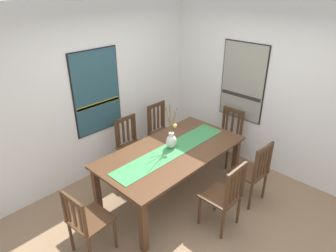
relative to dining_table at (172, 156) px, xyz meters
name	(u,v)px	position (x,y,z in m)	size (l,w,h in m)	color
ground_plane	(189,216)	(-0.15, -0.48, -0.70)	(6.40, 6.40, 0.03)	#8E7051
wall_back	(101,90)	(-0.15, 1.38, 0.67)	(6.40, 0.12, 2.70)	silver
wall_side	(268,89)	(1.71, -0.48, 0.67)	(0.12, 6.40, 2.70)	silver
dining_table	(172,156)	(0.00, 0.00, 0.00)	(2.10, 1.08, 0.77)	#51331E
table_runner	(172,150)	(0.00, 0.00, 0.09)	(1.93, 0.36, 0.01)	#388447
centerpiece_vase	(171,140)	(0.05, 0.06, 0.22)	(0.20, 0.22, 0.70)	silver
chair_0	(227,135)	(1.38, -0.03, -0.19)	(0.42, 0.42, 0.94)	#4C301C
chair_1	(131,145)	(0.01, 0.91, -0.19)	(0.44, 0.44, 0.95)	#4C301C
chair_2	(225,195)	(0.00, -0.91, -0.17)	(0.42, 0.42, 0.96)	#4C301C
chair_3	(253,171)	(0.70, -0.90, -0.18)	(0.44, 0.44, 0.95)	#4C301C
chair_4	(161,131)	(0.69, 0.89, -0.17)	(0.42, 0.42, 0.99)	#4C301C
chair_5	(87,221)	(-1.42, -0.02, -0.21)	(0.45, 0.45, 0.89)	#4C301C
painting_on_back_wall	(97,92)	(-0.27, 1.32, 0.69)	(0.81, 0.05, 1.30)	black
painting_on_side_wall	(243,82)	(1.64, -0.06, 0.71)	(0.05, 0.79, 1.29)	black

